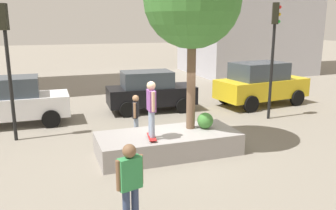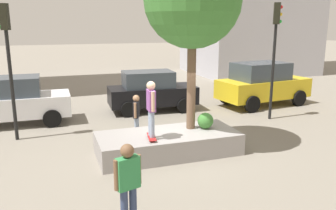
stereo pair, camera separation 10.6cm
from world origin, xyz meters
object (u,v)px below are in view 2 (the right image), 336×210
at_px(police_car, 14,101).
at_px(taxi_cab, 262,84).
at_px(traffic_light_median, 8,49).
at_px(plaza_tree, 193,0).
at_px(pedestrian_crossing, 128,180).
at_px(traffic_light_corner, 275,42).
at_px(sedan_parked, 151,91).
at_px(skateboarder, 151,105).
at_px(planter_ledge, 168,143).
at_px(skateboard, 152,137).
at_px(passerby_with_bag, 136,113).

height_order(police_car, taxi_cab, taxi_cab).
bearing_deg(traffic_light_median, plaza_tree, -26.58).
bearing_deg(police_car, pedestrian_crossing, -72.50).
bearing_deg(traffic_light_corner, sedan_parked, 145.58).
bearing_deg(taxi_cab, pedestrian_crossing, -136.11).
distance_m(skateboarder, sedan_parked, 6.08).
bearing_deg(taxi_cab, traffic_light_median, -171.09).
height_order(planter_ledge, pedestrian_crossing, pedestrian_crossing).
bearing_deg(police_car, traffic_light_corner, -14.41).
relative_size(taxi_cab, traffic_light_corner, 1.00).
distance_m(planter_ledge, skateboard, 0.83).
bearing_deg(skateboarder, planter_ledge, 28.91).
relative_size(skateboard, traffic_light_median, 0.18).
bearing_deg(traffic_light_median, police_car, 94.61).
bearing_deg(pedestrian_crossing, plaza_tree, 52.53).
bearing_deg(sedan_parked, taxi_cab, -6.96).
bearing_deg(pedestrian_crossing, taxi_cab, 43.89).
bearing_deg(traffic_light_corner, traffic_light_median, 176.66).
distance_m(planter_ledge, pedestrian_crossing, 4.17).
distance_m(skateboard, sedan_parked, 6.03).
relative_size(traffic_light_corner, traffic_light_median, 1.04).
xyz_separation_m(sedan_parked, pedestrian_crossing, (-3.11, -8.99, 0.07)).
height_order(plaza_tree, traffic_light_median, plaza_tree).
relative_size(skateboarder, pedestrian_crossing, 0.94).
relative_size(plaza_tree, traffic_light_median, 1.19).
distance_m(taxi_cab, passerby_with_bag, 7.66).
relative_size(taxi_cab, pedestrian_crossing, 2.74).
bearing_deg(sedan_parked, pedestrian_crossing, -109.09).
xyz_separation_m(skateboard, police_car, (-4.13, 5.40, 0.26)).
relative_size(police_car, traffic_light_median, 0.91).
bearing_deg(skateboarder, police_car, 127.45).
xyz_separation_m(skateboard, traffic_light_corner, (6.10, 2.77, 2.54)).
distance_m(sedan_parked, taxi_cab, 5.58).
xyz_separation_m(skateboarder, police_car, (-4.13, 5.40, -0.71)).
bearing_deg(sedan_parked, skateboarder, -106.30).
height_order(skateboard, pedestrian_crossing, pedestrian_crossing).
bearing_deg(planter_ledge, skateboarder, -151.09).
distance_m(skateboarder, traffic_light_corner, 6.88).
height_order(skateboarder, traffic_light_median, traffic_light_median).
relative_size(skateboard, skateboarder, 0.50).
height_order(plaza_tree, pedestrian_crossing, plaza_tree).
xyz_separation_m(plaza_tree, skateboard, (-1.51, -0.61, -3.95)).
relative_size(planter_ledge, taxi_cab, 0.91).
bearing_deg(sedan_parked, traffic_light_median, -156.76).
bearing_deg(taxi_cab, sedan_parked, 173.04).
bearing_deg(police_car, planter_ledge, -46.60).
bearing_deg(planter_ledge, sedan_parked, 79.02).
height_order(police_car, traffic_light_median, traffic_light_median).
distance_m(plaza_tree, pedestrian_crossing, 6.05).
xyz_separation_m(sedan_parked, traffic_light_corner, (4.41, -3.02, 2.31)).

